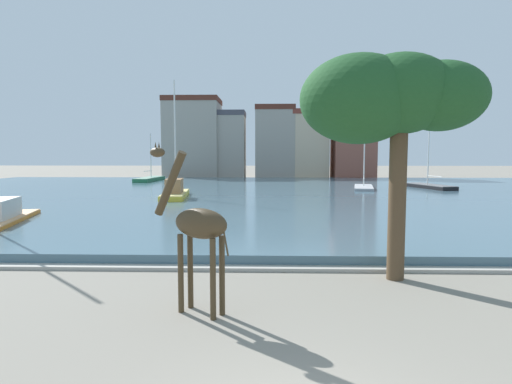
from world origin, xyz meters
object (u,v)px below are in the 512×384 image
(sailboat_green, at_px, (152,180))
(sailboat_black, at_px, (426,188))
(sailboat_grey, at_px, (364,188))
(giraffe_statue, at_px, (197,226))
(shade_tree, at_px, (389,99))
(sailboat_yellow, at_px, (176,194))

(sailboat_green, distance_m, sailboat_black, 33.71)
(sailboat_black, bearing_deg, sailboat_grey, -174.76)
(giraffe_statue, distance_m, shade_tree, 6.87)
(shade_tree, bearing_deg, sailboat_grey, 78.80)
(sailboat_green, distance_m, shade_tree, 47.55)
(sailboat_green, bearing_deg, sailboat_yellow, -70.22)
(sailboat_black, bearing_deg, giraffe_statue, -117.40)
(shade_tree, bearing_deg, sailboat_black, 68.14)
(sailboat_grey, relative_size, sailboat_black, 1.17)
(sailboat_yellow, bearing_deg, giraffe_statue, -76.68)
(giraffe_statue, height_order, sailboat_yellow, sailboat_yellow)
(giraffe_statue, height_order, sailboat_green, sailboat_green)
(sailboat_grey, xyz_separation_m, sailboat_yellow, (-17.05, -9.59, 0.25))
(sailboat_grey, bearing_deg, sailboat_green, 153.33)
(sailboat_green, distance_m, sailboat_grey, 27.99)
(sailboat_green, bearing_deg, shade_tree, -66.42)
(giraffe_statue, xyz_separation_m, sailboat_black, (17.81, 34.37, -1.64))
(sailboat_grey, relative_size, shade_tree, 1.42)
(sailboat_yellow, bearing_deg, shade_tree, -62.68)
(giraffe_statue, height_order, shade_tree, shade_tree)
(sailboat_black, relative_size, shade_tree, 1.21)
(sailboat_green, height_order, sailboat_grey, sailboat_grey)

